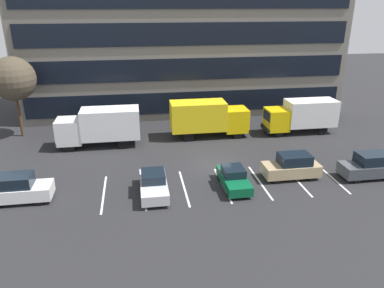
{
  "coord_description": "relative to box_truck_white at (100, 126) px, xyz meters",
  "views": [
    {
      "loc": [
        -5.87,
        -26.51,
        12.41
      ],
      "look_at": [
        -1.48,
        1.4,
        1.4
      ],
      "focal_mm": 34.52,
      "sensor_mm": 36.0,
      "label": 1
    }
  ],
  "objects": [
    {
      "name": "ground_plane",
      "position": [
        9.14,
        -5.8,
        -1.94
      ],
      "size": [
        120.0,
        120.0,
        0.0
      ],
      "primitive_type": "plane",
      "color": "#262628"
    },
    {
      "name": "office_building",
      "position": [
        9.14,
        12.15,
        7.06
      ],
      "size": [
        36.04,
        10.92,
        18.0
      ],
      "color": "slate",
      "rests_on": "ground_plane"
    },
    {
      "name": "lot_markings",
      "position": [
        9.14,
        -9.24,
        -1.94
      ],
      "size": [
        16.94,
        5.4,
        0.01
      ],
      "color": "silver",
      "rests_on": "ground_plane"
    },
    {
      "name": "box_truck_white",
      "position": [
        0.0,
        0.0,
        0.0
      ],
      "size": [
        7.44,
        2.47,
        3.45
      ],
      "color": "white",
      "rests_on": "ground_plane"
    },
    {
      "name": "box_truck_yellow_all",
      "position": [
        10.04,
        0.95,
        0.03
      ],
      "size": [
        7.56,
        2.5,
        3.5
      ],
      "color": "yellow",
      "rests_on": "ground_plane"
    },
    {
      "name": "box_truck_yellow",
      "position": [
        19.47,
        0.65,
        -0.08
      ],
      "size": [
        7.12,
        2.36,
        3.3
      ],
      "color": "yellow",
      "rests_on": "ground_plane"
    },
    {
      "name": "sedan_silver",
      "position": [
        4.16,
        -9.73,
        -1.21
      ],
      "size": [
        1.81,
        4.32,
        1.55
      ],
      "color": "silver",
      "rests_on": "ground_plane"
    },
    {
      "name": "sedan_forest",
      "position": [
        9.83,
        -9.62,
        -1.27
      ],
      "size": [
        1.67,
        4.0,
        1.43
      ],
      "color": "#0C5933",
      "rests_on": "ground_plane"
    },
    {
      "name": "suv_charcoal",
      "position": [
        20.24,
        -9.7,
        -1.02
      ],
      "size": [
        4.21,
        1.79,
        1.91
      ],
      "color": "#474C51",
      "rests_on": "ground_plane"
    },
    {
      "name": "suv_white",
      "position": [
        -4.68,
        -9.38,
        -1.03
      ],
      "size": [
        4.17,
        1.77,
        1.89
      ],
      "color": "white",
      "rests_on": "ground_plane"
    },
    {
      "name": "suv_tan",
      "position": [
        14.48,
        -8.86,
        -1.03
      ],
      "size": [
        4.17,
        1.77,
        1.89
      ],
      "color": "tan",
      "rests_on": "ground_plane"
    },
    {
      "name": "bare_tree",
      "position": [
        -7.86,
        3.94,
        3.68
      ],
      "size": [
        4.1,
        4.1,
        7.69
      ],
      "color": "#473323",
      "rests_on": "ground_plane"
    }
  ]
}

